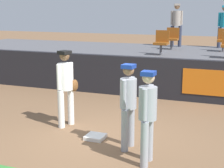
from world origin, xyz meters
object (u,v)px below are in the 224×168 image
spectator_hooded (224,24)px  seat_front_center (162,41)px  player_fielder_home (66,83)px  first_base (95,137)px  player_runner_visitor (148,111)px  seat_back_center (172,37)px  seat_back_right (224,39)px  spectator_capped (177,22)px  player_coach_visitor (128,101)px

spectator_hooded → seat_front_center: bearing=51.4°
player_fielder_home → spectator_hooded: 8.43m
first_base → player_fielder_home: (-0.97, 0.53, 1.00)m
player_runner_visitor → seat_back_center: (-1.16, 7.90, 0.66)m
player_runner_visitor → spectator_hooded: (0.67, 9.12, 1.17)m
seat_back_right → seat_front_center: same height
seat_back_right → spectator_hooded: 1.33m
seat_back_right → seat_front_center: (-1.94, -1.80, 0.00)m
player_fielder_home → spectator_hooded: (2.99, 7.80, 1.11)m
spectator_hooded → spectator_capped: size_ratio=0.96×
spectator_hooded → spectator_capped: 1.88m
player_coach_visitor → first_base: bearing=-101.0°
seat_back_right → seat_back_center: (-1.93, 0.00, 0.00)m
player_coach_visitor → spectator_hooded: (1.20, 8.58, 1.16)m
spectator_hooded → player_runner_visitor: bearing=78.5°
seat_front_center → player_runner_visitor: bearing=-79.1°
player_runner_visitor → spectator_capped: spectator_capped is taller
player_coach_visitor → player_runner_visitor: bearing=50.6°
player_coach_visitor → seat_front_center: (-0.64, 5.56, 0.65)m
first_base → player_fielder_home: player_fielder_home is taller
first_base → seat_back_right: (2.11, 7.11, 1.60)m
player_fielder_home → player_coach_visitor: size_ratio=1.06×
seat_back_right → seat_front_center: size_ratio=1.00×
first_base → spectator_hooded: bearing=76.4°
player_runner_visitor → seat_back_right: (0.76, 7.90, 0.66)m
first_base → player_runner_visitor: size_ratio=0.24×
first_base → player_runner_visitor: (1.35, -0.79, 0.94)m
player_runner_visitor → player_coach_visitor: bearing=-134.0°
player_coach_visitor → spectator_capped: size_ratio=0.96×
seat_front_center → spectator_hooded: spectator_hooded is taller
spectator_hooded → spectator_capped: (-1.87, -0.20, 0.05)m
seat_back_right → spectator_capped: 2.29m
seat_back_center → player_runner_visitor: bearing=-81.6°
seat_back_center → spectator_capped: 1.16m
player_runner_visitor → seat_front_center: size_ratio=2.02×
seat_back_center → seat_front_center: bearing=-90.4°
player_coach_visitor → seat_back_right: seat_back_right is taller
player_coach_visitor → seat_front_center: 5.63m
player_coach_visitor → seat_front_center: size_ratio=2.03×
player_runner_visitor → spectator_hooded: spectator_hooded is taller
player_fielder_home → seat_back_right: seat_back_right is taller
first_base → player_fielder_home: size_ratio=0.22×
first_base → player_coach_visitor: size_ratio=0.24×
player_fielder_home → player_coach_visitor: (1.79, -0.78, -0.05)m
first_base → player_runner_visitor: 1.82m
seat_back_center → seat_front_center: size_ratio=1.00×
player_fielder_home → seat_back_center: bearing=-173.7°
player_coach_visitor → spectator_hooded: bearing=177.9°
spectator_capped → first_base: bearing=73.4°
seat_front_center → player_fielder_home: bearing=-103.5°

